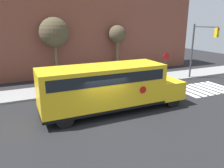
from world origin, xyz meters
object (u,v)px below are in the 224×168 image
object	(u,v)px
school_bus	(108,86)
tree_far_sidewalk	(54,33)
traffic_light	(200,44)
stop_sign	(166,63)
tree_near_sidewalk	(117,36)

from	to	relation	value
school_bus	tree_far_sidewalk	bearing A→B (deg)	98.81
school_bus	traffic_light	world-z (taller)	traffic_light
stop_sign	tree_near_sidewalk	distance (m)	6.08
school_bus	stop_sign	world-z (taller)	school_bus
school_bus	tree_near_sidewalk	world-z (taller)	tree_near_sidewalk
school_bus	stop_sign	size ratio (longest dim) A/B	3.43
traffic_light	tree_far_sidewalk	size ratio (longest dim) A/B	0.90
school_bus	stop_sign	distance (m)	9.20
stop_sign	tree_far_sidewalk	distance (m)	10.91
tree_near_sidewalk	tree_far_sidewalk	world-z (taller)	tree_far_sidewalk
school_bus	tree_far_sidewalk	distance (m)	9.86
tree_near_sidewalk	school_bus	bearing A→B (deg)	-118.73
school_bus	tree_near_sidewalk	bearing A→B (deg)	61.27
stop_sign	tree_near_sidewalk	size ratio (longest dim) A/B	0.53
school_bus	tree_far_sidewalk	world-z (taller)	tree_far_sidewalk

